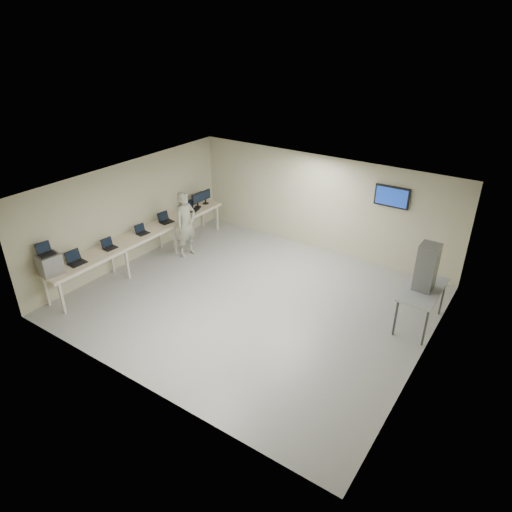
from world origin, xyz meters
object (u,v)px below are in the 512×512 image
Objects in this scene: workbench at (143,235)px; soldier at (186,224)px; equipment_box at (50,264)px; side_table at (423,291)px.

soldier is at bearing 56.75° from workbench.
equipment_box is 0.31× the size of side_table.
workbench is 3.16× the size of soldier.
soldier is (0.66, 1.01, 0.12)m from workbench.
soldier is 6.54m from side_table.
workbench is 2.77m from equipment_box.
workbench is at bearing 151.30° from soldier.
equipment_box is at bearing 173.66° from soldier.
equipment_box reaches higher than side_table.
side_table is (7.19, 1.32, 0.03)m from workbench.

